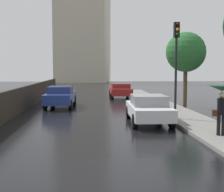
% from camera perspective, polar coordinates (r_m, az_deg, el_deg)
% --- Properties ---
extents(ground, '(120.00, 120.00, 0.00)m').
position_cam_1_polar(ground, '(7.90, -4.07, -14.47)').
color(ground, black).
extents(car_white_near_kerb, '(1.95, 4.35, 1.38)m').
position_cam_1_polar(car_white_near_kerb, '(15.07, 6.79, -2.32)').
color(car_white_near_kerb, silver).
rests_on(car_white_near_kerb, ground).
extents(car_red_mid_road, '(1.94, 4.61, 1.34)m').
position_cam_1_polar(car_red_mid_road, '(28.41, 1.56, 1.14)').
color(car_red_mid_road, maroon).
rests_on(car_red_mid_road, ground).
extents(car_blue_far_ahead, '(1.99, 4.64, 1.46)m').
position_cam_1_polar(car_blue_far_ahead, '(21.65, -9.54, -0.03)').
color(car_blue_far_ahead, navy).
rests_on(car_blue_far_ahead, ground).
extents(pedestrian_with_umbrella_near, '(0.98, 0.98, 1.88)m').
position_cam_1_polar(pedestrian_with_umbrella_near, '(12.16, 19.77, -0.08)').
color(pedestrian_with_umbrella_near, black).
rests_on(pedestrian_with_umbrella_near, sidewalk_strip).
extents(traffic_light, '(0.26, 0.39, 4.83)m').
position_cam_1_polar(traffic_light, '(15.80, 11.89, 7.86)').
color(traffic_light, black).
rests_on(traffic_light, sidewalk_strip).
extents(street_tree_near, '(2.72, 2.72, 5.16)m').
position_cam_1_polar(street_tree_near, '(21.63, 13.59, 7.90)').
color(street_tree_near, '#4C3823').
rests_on(street_tree_near, ground).
extents(distant_tower, '(11.94, 13.48, 27.34)m').
position_cam_1_polar(distant_tower, '(66.58, -5.29, 14.50)').
color(distant_tower, beige).
rests_on(distant_tower, ground).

